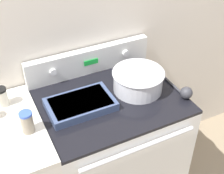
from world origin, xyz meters
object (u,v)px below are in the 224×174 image
at_px(mixing_bowl, 138,80).
at_px(casserole_dish, 81,104).
at_px(spice_jar_blue_cap, 27,122).
at_px(spice_jar_black_cap, 2,97).
at_px(ladle, 184,92).

distance_m(mixing_bowl, casserole_dish, 0.36).
relative_size(spice_jar_blue_cap, spice_jar_black_cap, 1.10).
bearing_deg(mixing_bowl, ladle, -39.79).
relative_size(mixing_bowl, spice_jar_black_cap, 2.81).
height_order(ladle, spice_jar_black_cap, spice_jar_black_cap).
relative_size(casserole_dish, spice_jar_black_cap, 3.34).
distance_m(spice_jar_blue_cap, spice_jar_black_cap, 0.27).
bearing_deg(ladle, casserole_dish, 163.84).
relative_size(ladle, spice_jar_blue_cap, 2.65).
bearing_deg(spice_jar_black_cap, spice_jar_blue_cap, -74.48).
relative_size(casserole_dish, ladle, 1.15).
relative_size(ladle, spice_jar_black_cap, 2.92).
bearing_deg(casserole_dish, spice_jar_black_cap, 152.09).
xyz_separation_m(casserole_dish, spice_jar_blue_cap, (-0.30, -0.06, 0.04)).
distance_m(mixing_bowl, spice_jar_blue_cap, 0.66).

